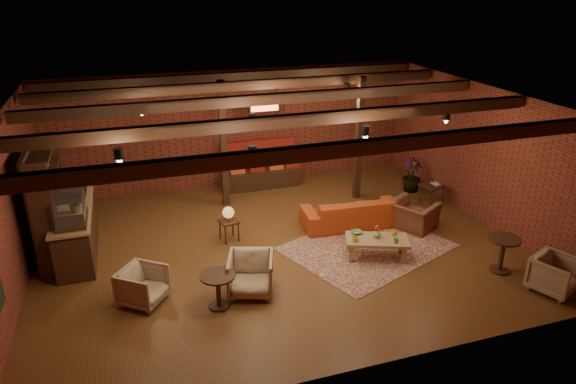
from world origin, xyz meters
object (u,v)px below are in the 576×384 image
object	(u,v)px
armchair_b	(251,272)
side_table_book	(432,186)
round_table_right	(503,249)
side_table_lamp	(228,215)
armchair_right	(413,211)
sofa	(352,212)
coffee_table	(376,240)
armchair_a	(143,284)
round_table_left	(218,285)
armchair_far	(555,273)
plant_tall	(415,143)

from	to	relation	value
armchair_b	side_table_book	bearing A→B (deg)	42.10
round_table_right	side_table_lamp	bearing A→B (deg)	148.74
armchair_b	armchair_right	size ratio (longest dim) A/B	0.84
sofa	coffee_table	world-z (taller)	coffee_table
armchair_b	side_table_book	size ratio (longest dim) A/B	1.40
sofa	armchair_a	xyz separation A→B (m)	(-4.87, -1.71, 0.03)
round_table_left	side_table_book	xyz separation A→B (m)	(6.03, 2.70, 0.07)
armchair_a	armchair_right	distance (m)	6.26
sofa	armchair_a	bearing A→B (deg)	23.11
sofa	armchair_far	xyz separation A→B (m)	(2.42, -3.70, 0.04)
armchair_a	side_table_book	xyz separation A→B (m)	(7.29, 2.14, 0.14)
sofa	round_table_right	world-z (taller)	round_table_right
round_table_right	armchair_far	xyz separation A→B (m)	(0.47, -0.88, -0.11)
coffee_table	armchair_right	world-z (taller)	armchair_right
armchair_b	sofa	bearing A→B (deg)	51.86
round_table_left	armchair_far	bearing A→B (deg)	-13.32
armchair_right	round_table_right	xyz separation A→B (m)	(0.67, -2.24, 0.06)
side_table_lamp	round_table_right	xyz separation A→B (m)	(4.87, -2.95, -0.12)
coffee_table	side_table_book	world-z (taller)	coffee_table
round_table_left	plant_tall	xyz separation A→B (m)	(6.03, 3.69, 0.94)
side_table_book	round_table_right	xyz separation A→B (m)	(-0.47, -3.25, -0.02)
coffee_table	armchair_b	world-z (taller)	armchair_b
plant_tall	armchair_far	bearing A→B (deg)	-90.00
armchair_far	side_table_lamp	bearing A→B (deg)	120.54
coffee_table	armchair_a	distance (m)	4.72
round_table_left	armchair_right	bearing A→B (deg)	19.12
sofa	plant_tall	bearing A→B (deg)	-145.82
armchair_b	armchair_far	xyz separation A→B (m)	(5.38, -1.70, -0.03)
armchair_right	armchair_far	bearing A→B (deg)	170.18
side_table_lamp	round_table_left	size ratio (longest dim) A/B	1.24
coffee_table	round_table_right	size ratio (longest dim) A/B	1.94
side_table_book	armchair_far	bearing A→B (deg)	-90.00
plant_tall	side_table_lamp	bearing A→B (deg)	-166.50
sofa	side_table_book	xyz separation A→B (m)	(2.42, 0.43, 0.17)
plant_tall	armchair_right	bearing A→B (deg)	-119.75
armchair_b	plant_tall	bearing A→B (deg)	50.23
round_table_right	armchair_right	bearing A→B (deg)	106.67
armchair_right	plant_tall	xyz separation A→B (m)	(1.14, 1.99, 0.95)
coffee_table	armchair_far	distance (m)	3.36
side_table_lamp	armchair_far	distance (m)	6.58
side_table_book	round_table_right	bearing A→B (deg)	-98.21
round_table_right	side_table_book	bearing A→B (deg)	81.79
side_table_book	round_table_right	size ratio (longest dim) A/B	0.81
round_table_left	plant_tall	bearing A→B (deg)	31.45
armchair_a	round_table_right	xyz separation A→B (m)	(6.83, -1.10, 0.12)
armchair_b	armchair_far	size ratio (longest dim) A/B	1.09
side_table_book	plant_tall	world-z (taller)	plant_tall
armchair_b	plant_tall	xyz separation A→B (m)	(5.38, 3.42, 0.97)
armchair_right	plant_tall	bearing A→B (deg)	-59.61
armchair_b	plant_tall	world-z (taller)	plant_tall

